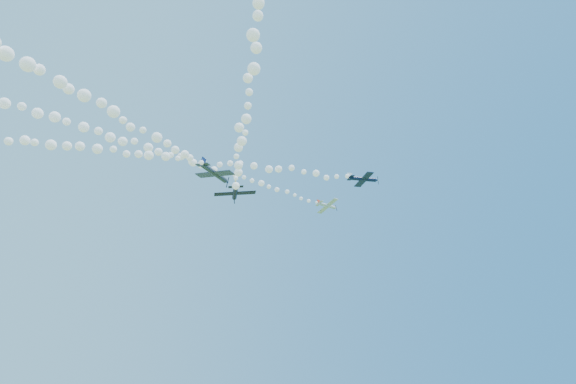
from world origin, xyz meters
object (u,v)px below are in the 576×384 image
plane_white (327,206)px  plane_grey (215,173)px  plane_navy (364,179)px  plane_black (235,193)px

plane_white → plane_grey: 45.64m
plane_white → plane_navy: plane_white is taller
plane_navy → plane_grey: (-27.88, 8.19, -3.08)m
plane_navy → plane_grey: bearing=-177.3°
plane_grey → plane_black: 13.01m
plane_grey → plane_white: bearing=0.4°
plane_white → plane_navy: size_ratio=1.00×
plane_navy → plane_black: bearing=-156.8°
plane_white → plane_grey: size_ratio=0.85×
plane_white → plane_black: 53.64m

